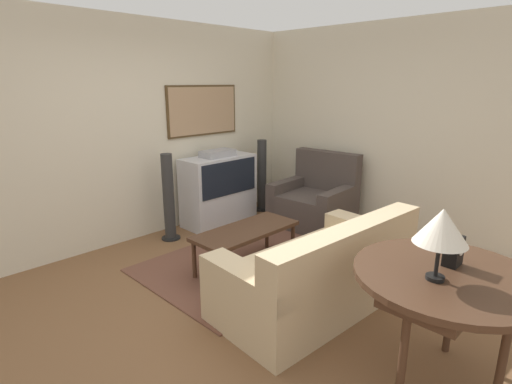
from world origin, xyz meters
TOP-DOWN VIEW (x-y plane):
  - ground_plane at (0.00, 0.00)m, footprint 12.00×12.00m
  - wall_back at (0.02, 2.13)m, footprint 12.00×0.10m
  - wall_right at (2.63, 0.00)m, footprint 0.06×12.00m
  - area_rug at (0.50, 0.56)m, footprint 2.17×1.64m
  - tv at (1.15, 1.79)m, footprint 1.05×0.48m
  - couch at (0.34, -0.53)m, footprint 1.90×1.03m
  - armchair at (2.04, 0.77)m, footprint 0.95×1.04m
  - coffee_table at (0.41, 0.47)m, footprint 1.18×0.50m
  - console_table at (0.10, -1.66)m, footprint 1.13×1.13m
  - table_lamp at (-0.04, -1.63)m, footprint 0.31×0.31m
  - mantel_clock at (0.24, -1.63)m, footprint 0.13×0.10m
  - speaker_tower_left at (0.31, 1.76)m, footprint 0.24×0.24m
  - speaker_tower_right at (2.00, 1.76)m, footprint 0.24×0.24m

SIDE VIEW (x-z plane):
  - ground_plane at x=0.00m, z-range 0.00..0.00m
  - area_rug at x=0.50m, z-range 0.00..0.01m
  - couch at x=0.34m, z-range -0.11..0.72m
  - armchair at x=2.04m, z-range -0.18..0.82m
  - coffee_table at x=0.41m, z-range 0.18..0.63m
  - tv at x=1.15m, z-range -0.03..1.02m
  - speaker_tower_left at x=0.31m, z-range -0.03..1.08m
  - speaker_tower_right at x=2.00m, z-range -0.03..1.08m
  - console_table at x=0.10m, z-range 0.34..1.14m
  - mantel_clock at x=0.24m, z-range 0.81..1.00m
  - table_lamp at x=-0.04m, z-range 0.92..1.36m
  - wall_right at x=2.63m, z-range 0.00..2.70m
  - wall_back at x=0.02m, z-range 0.00..2.70m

